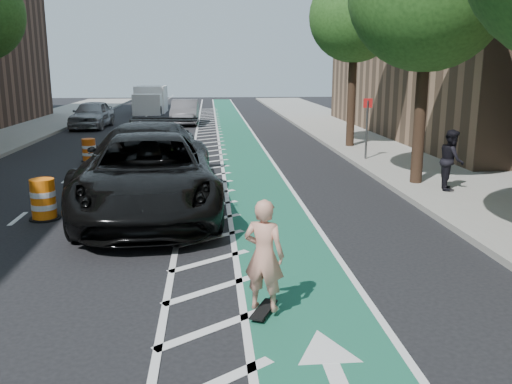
{
  "coord_description": "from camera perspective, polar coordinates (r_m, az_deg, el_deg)",
  "views": [
    {
      "loc": [
        1.54,
        -8.47,
        3.64
      ],
      "look_at": [
        2.48,
        2.48,
        1.1
      ],
      "focal_mm": 38.0,
      "sensor_mm": 36.0,
      "label": 1
    }
  ],
  "objects": [
    {
      "name": "tree_r_d",
      "position": [
        25.37,
        10.09,
        17.64
      ],
      "size": [
        4.2,
        4.2,
        7.9
      ],
      "color": "#382619",
      "rests_on": "ground"
    },
    {
      "name": "car_grey",
      "position": [
        35.99,
        -7.49,
        8.36
      ],
      "size": [
        1.74,
        4.83,
        1.58
      ],
      "primitive_type": "imported",
      "rotation": [
        0.0,
        0.0,
        -0.01
      ],
      "color": "#56555A",
      "rests_on": "ground"
    },
    {
      "name": "barrel_c",
      "position": [
        25.12,
        -13.96,
        5.17
      ],
      "size": [
        0.59,
        0.59,
        0.81
      ],
      "color": "#EE5B0C",
      "rests_on": "ground"
    },
    {
      "name": "sidewalk_right",
      "position": [
        20.43,
        18.12,
        2.31
      ],
      "size": [
        5.0,
        90.0,
        0.15
      ],
      "primitive_type": "cube",
      "color": "gray",
      "rests_on": "ground"
    },
    {
      "name": "bike_lane",
      "position": [
        18.88,
        -0.39,
        1.91
      ],
      "size": [
        2.0,
        90.0,
        0.01
      ],
      "primitive_type": "cube",
      "color": "#1A5C4B",
      "rests_on": "ground"
    },
    {
      "name": "barrel_b",
      "position": [
        22.43,
        -17.17,
        4.18
      ],
      "size": [
        0.66,
        0.66,
        0.9
      ],
      "color": "#DB510B",
      "rests_on": "ground"
    },
    {
      "name": "skateboard",
      "position": [
        8.33,
        0.83,
        -12.28
      ],
      "size": [
        0.5,
        0.76,
        0.1
      ],
      "rotation": [
        0.0,
        0.0,
        -0.43
      ],
      "color": "black",
      "rests_on": "ground"
    },
    {
      "name": "suv_near",
      "position": [
        13.85,
        -11.21,
        1.76
      ],
      "size": [
        3.79,
        7.39,
        2.0
      ],
      "primitive_type": "imported",
      "rotation": [
        0.0,
        0.0,
        0.07
      ],
      "color": "black",
      "rests_on": "ground"
    },
    {
      "name": "skateboarder",
      "position": [
        8.0,
        0.85,
        -6.66
      ],
      "size": [
        0.73,
        0.63,
        1.69
      ],
      "primitive_type": "imported",
      "rotation": [
        0.0,
        0.0,
        2.71
      ],
      "color": "tan",
      "rests_on": "skateboard"
    },
    {
      "name": "buffer_strip",
      "position": [
        18.82,
        -4.95,
        1.82
      ],
      "size": [
        1.4,
        90.0,
        0.01
      ],
      "primitive_type": "cube",
      "color": "silver",
      "rests_on": "ground"
    },
    {
      "name": "sign_post",
      "position": [
        21.47,
        11.58,
        6.62
      ],
      "size": [
        0.35,
        0.08,
        2.47
      ],
      "color": "#4C4C4C",
      "rests_on": "ground"
    },
    {
      "name": "barrel_a",
      "position": [
        14.15,
        -21.48,
        -0.83
      ],
      "size": [
        0.74,
        0.74,
        1.01
      ],
      "color": "orange",
      "rests_on": "ground"
    },
    {
      "name": "box_truck",
      "position": [
        45.38,
        -11.06,
        9.41
      ],
      "size": [
        2.42,
        5.18,
        2.14
      ],
      "rotation": [
        0.0,
        0.0,
        -0.02
      ],
      "color": "white",
      "rests_on": "ground"
    },
    {
      "name": "suv_far",
      "position": [
        16.3,
        -11.79,
        3.4
      ],
      "size": [
        3.63,
        7.16,
        1.99
      ],
      "primitive_type": "imported",
      "rotation": [
        0.0,
        0.0,
        -0.13
      ],
      "color": "black",
      "rests_on": "ground"
    },
    {
      "name": "car_silver",
      "position": [
        34.83,
        -16.87,
        7.83
      ],
      "size": [
        2.21,
        4.99,
        1.67
      ],
      "primitive_type": "imported",
      "rotation": [
        0.0,
        0.0,
        -0.05
      ],
      "color": "#9C9CA1",
      "rests_on": "ground"
    },
    {
      "name": "pedestrian",
      "position": [
        16.69,
        19.87,
        3.22
      ],
      "size": [
        0.89,
        1.01,
        1.75
      ],
      "primitive_type": "imported",
      "rotation": [
        0.0,
        0.0,
        1.27
      ],
      "color": "black",
      "rests_on": "sidewalk_right"
    },
    {
      "name": "ground",
      "position": [
        9.34,
        -14.22,
        -10.33
      ],
      "size": [
        120.0,
        120.0,
        0.0
      ],
      "primitive_type": "plane",
      "color": "black",
      "rests_on": "ground"
    },
    {
      "name": "curb_right",
      "position": [
        19.6,
        11.5,
        2.28
      ],
      "size": [
        0.12,
        90.0,
        0.16
      ],
      "primitive_type": "cube",
      "color": "gray",
      "rests_on": "ground"
    }
  ]
}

